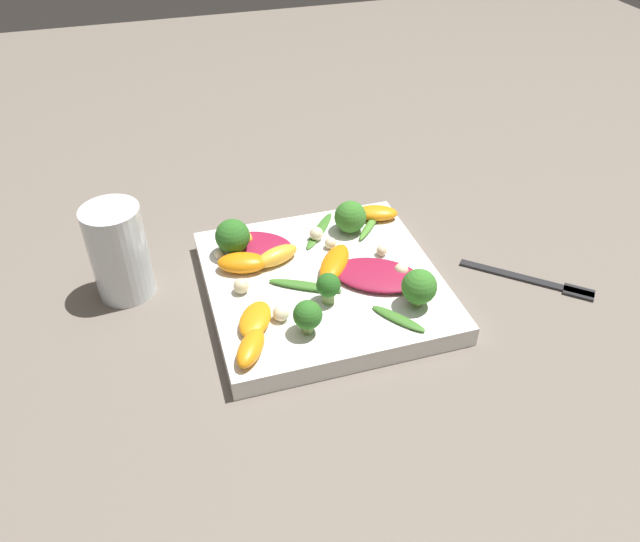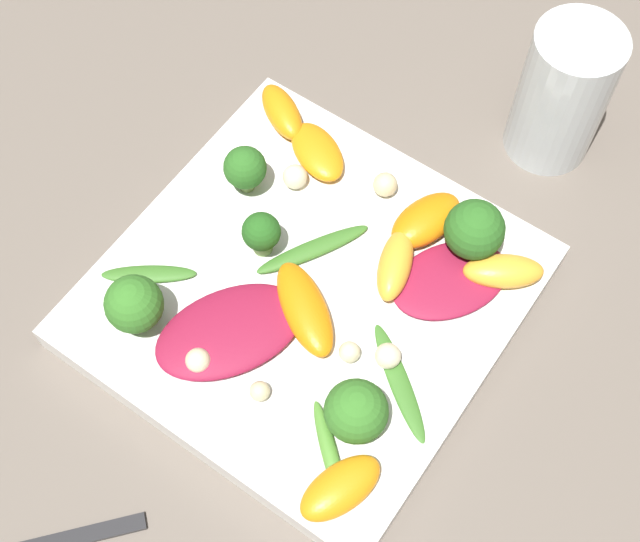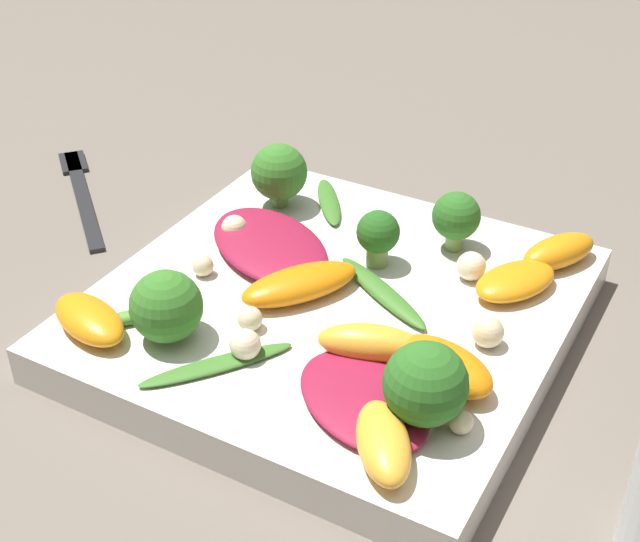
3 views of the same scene
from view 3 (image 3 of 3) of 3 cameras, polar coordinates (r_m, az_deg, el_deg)
ground_plane at (r=0.57m, az=0.83°, el=-3.70°), size 2.40×2.40×0.00m
plate at (r=0.56m, az=0.84°, el=-2.66°), size 0.28×0.28×0.03m
fork at (r=0.75m, az=-15.14°, el=5.33°), size 0.12×0.14×0.01m
radicchio_leaf_0 at (r=0.59m, az=-3.24°, el=1.69°), size 0.11×0.12×0.01m
radicchio_leaf_1 at (r=0.47m, az=2.80°, el=-8.22°), size 0.10×0.11×0.01m
orange_segment_0 at (r=0.50m, az=3.21°, el=-4.62°), size 0.04×0.06×0.02m
orange_segment_1 at (r=0.60m, az=15.04°, el=1.22°), size 0.06×0.05×0.02m
orange_segment_2 at (r=0.55m, az=-1.31°, el=-0.83°), size 0.08×0.07×0.02m
orange_segment_3 at (r=0.57m, az=12.39°, el=-0.63°), size 0.07×0.06×0.02m
orange_segment_4 at (r=0.54m, az=-14.54°, el=-3.01°), size 0.05×0.07×0.02m
orange_segment_5 at (r=0.49m, az=7.92°, el=-6.04°), size 0.05×0.07×0.02m
orange_segment_6 at (r=0.44m, az=4.07°, el=-10.90°), size 0.06×0.05×0.02m
broccoli_floret_0 at (r=0.59m, az=8.71°, el=3.42°), size 0.03×0.03×0.04m
broccoli_floret_1 at (r=0.64m, az=-2.64°, el=6.30°), size 0.04×0.04×0.05m
broccoli_floret_2 at (r=0.51m, az=-9.82°, el=-2.27°), size 0.04×0.04×0.04m
broccoli_floret_3 at (r=0.57m, az=3.73°, el=2.33°), size 0.03×0.03×0.04m
broccoli_floret_4 at (r=0.45m, az=6.77°, el=-7.23°), size 0.04×0.04×0.05m
arugula_sprig_0 at (r=0.55m, az=3.99°, el=-1.33°), size 0.06×0.08×0.01m
arugula_sprig_1 at (r=0.54m, az=-11.98°, el=-2.90°), size 0.06×0.06×0.01m
arugula_sprig_2 at (r=0.50m, az=-6.62°, el=-5.98°), size 0.08×0.07×0.00m
arugula_sprig_3 at (r=0.65m, az=0.58°, el=4.47°), size 0.06×0.05×0.01m
macadamia_nut_0 at (r=0.46m, az=9.01°, el=-9.52°), size 0.01×0.01×0.01m
macadamia_nut_1 at (r=0.61m, az=-5.50°, el=2.77°), size 0.02×0.02×0.02m
macadamia_nut_2 at (r=0.50m, az=-4.81°, el=-4.71°), size 0.02×0.02×0.02m
macadamia_nut_3 at (r=0.57m, az=-7.51°, el=0.34°), size 0.01×0.01×0.01m
macadamia_nut_4 at (r=0.57m, az=9.65°, el=0.31°), size 0.02×0.02×0.02m
macadamia_nut_5 at (r=0.52m, az=-4.51°, el=-3.06°), size 0.01×0.01×0.01m
macadamia_nut_6 at (r=0.52m, az=10.72°, el=-3.82°), size 0.02×0.02×0.02m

